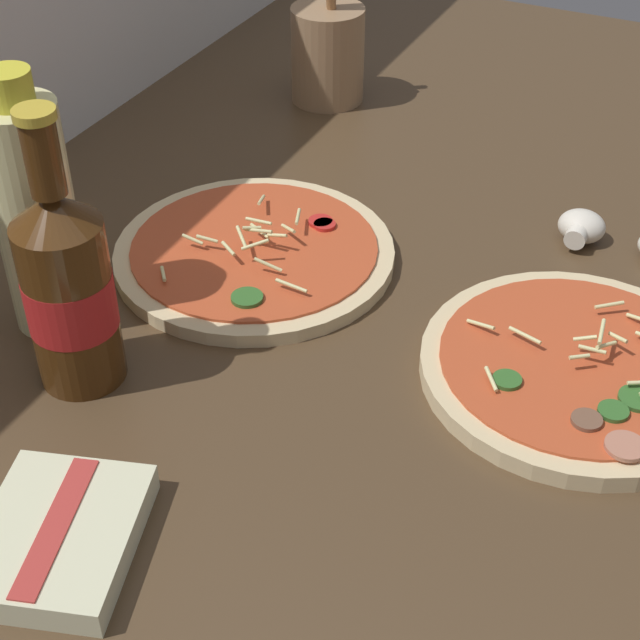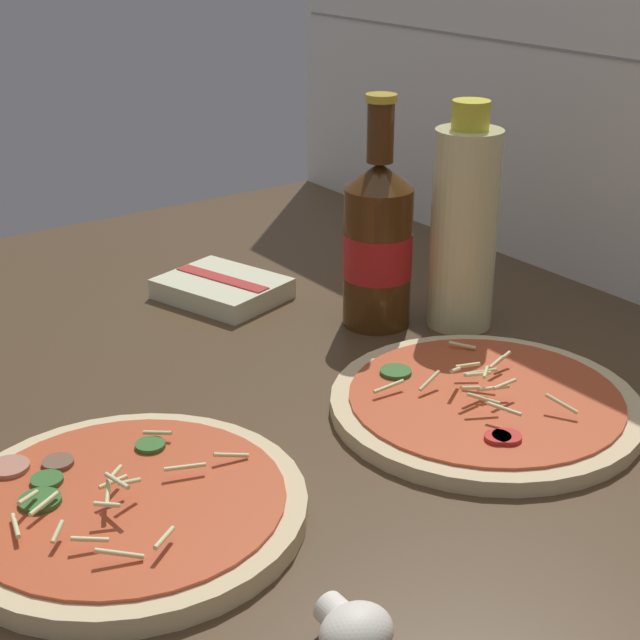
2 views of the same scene
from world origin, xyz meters
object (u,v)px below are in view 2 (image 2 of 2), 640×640
at_px(mushroom_right, 354,630).
at_px(dish_towel, 222,288).
at_px(pizza_far, 485,404).
at_px(pizza_near, 128,508).
at_px(oil_bottle, 464,226).
at_px(beer_bottle, 378,242).

height_order(mushroom_right, dish_towel, mushroom_right).
bearing_deg(pizza_far, pizza_near, -96.03).
bearing_deg(pizza_near, oil_bottle, 105.66).
xyz_separation_m(pizza_near, dish_towel, (-0.35, 0.29, 0.00)).
relative_size(oil_bottle, mushroom_right, 4.78).
bearing_deg(beer_bottle, dish_towel, -148.28).
bearing_deg(oil_bottle, pizza_near, -74.34).
height_order(beer_bottle, oil_bottle, beer_bottle).
bearing_deg(dish_towel, beer_bottle, 31.72).
xyz_separation_m(pizza_far, dish_towel, (-0.39, -0.05, 0.00)).
bearing_deg(oil_bottle, pizza_far, -36.45).
height_order(pizza_far, dish_towel, pizza_far).
distance_m(beer_bottle, dish_towel, 0.21).
bearing_deg(pizza_far, dish_towel, -172.21).
distance_m(pizza_near, pizza_far, 0.35).
height_order(pizza_near, pizza_far, pizza_near).
distance_m(oil_bottle, mushroom_right, 0.55).
bearing_deg(beer_bottle, pizza_far, -12.48).
bearing_deg(pizza_far, beer_bottle, 167.52).
height_order(oil_bottle, dish_towel, oil_bottle).
bearing_deg(mushroom_right, pizza_far, 121.77).
relative_size(pizza_near, dish_towel, 1.68).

